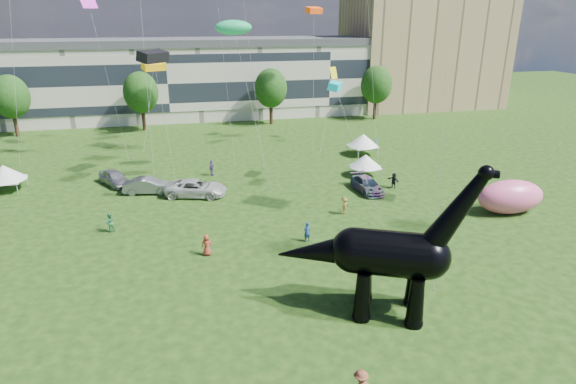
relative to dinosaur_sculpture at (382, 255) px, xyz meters
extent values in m
plane|color=#16330C|center=(-4.37, 0.27, -3.74)|extent=(220.00, 220.00, 0.00)
cube|color=beige|center=(-12.37, 62.27, 2.26)|extent=(78.00, 11.00, 12.00)
cube|color=tan|center=(35.63, 65.27, 7.26)|extent=(28.00, 18.00, 22.00)
cylinder|color=#382314|center=(-34.37, 53.27, -2.14)|extent=(0.56, 0.56, 3.20)
ellipsoid|color=#14380F|center=(-34.37, 53.27, 2.58)|extent=(5.20, 5.20, 6.24)
cylinder|color=#382314|center=(-16.37, 53.27, -2.14)|extent=(0.56, 0.56, 3.20)
ellipsoid|color=#14380F|center=(-16.37, 53.27, 2.58)|extent=(5.20, 5.20, 6.24)
cylinder|color=#382314|center=(3.63, 53.27, -2.14)|extent=(0.56, 0.56, 3.20)
ellipsoid|color=#14380F|center=(3.63, 53.27, 2.58)|extent=(5.20, 5.20, 6.24)
cylinder|color=#382314|center=(21.63, 53.27, -2.14)|extent=(0.56, 0.56, 3.20)
ellipsoid|color=#14380F|center=(21.63, 53.27, 2.58)|extent=(5.20, 5.20, 6.24)
cone|color=black|center=(-1.34, -0.60, -2.24)|extent=(1.38, 1.38, 3.01)
sphere|color=black|center=(-1.34, -0.60, -3.56)|extent=(1.10, 1.10, 1.10)
cone|color=black|center=(-0.43, 1.41, -2.24)|extent=(1.38, 1.38, 3.01)
sphere|color=black|center=(-0.43, 1.41, -3.56)|extent=(1.10, 1.10, 1.10)
cone|color=black|center=(1.40, -1.85, -2.24)|extent=(1.38, 1.38, 3.01)
sphere|color=black|center=(1.40, -1.85, -3.56)|extent=(1.10, 1.10, 1.10)
cone|color=black|center=(2.31, 0.16, -2.24)|extent=(1.38, 1.38, 3.01)
sphere|color=black|center=(2.31, 0.16, -3.56)|extent=(1.10, 1.10, 1.10)
cylinder|color=black|center=(0.40, -0.18, 0.17)|extent=(4.96, 4.21, 2.71)
sphere|color=black|center=(-1.52, 0.69, 0.17)|extent=(2.71, 2.71, 2.71)
sphere|color=black|center=(2.32, -1.05, 0.17)|extent=(2.61, 2.61, 2.61)
cone|color=black|center=(3.43, -1.56, 3.08)|extent=(4.06, 2.93, 5.31)
sphere|color=black|center=(4.55, -2.06, 5.38)|extent=(0.84, 0.84, 0.84)
cylinder|color=black|center=(4.82, -2.19, 5.33)|extent=(0.82, 0.69, 0.44)
cone|color=black|center=(-3.41, 1.55, -0.17)|extent=(5.70, 4.11, 2.95)
imported|color=#A8A7AC|center=(-18.08, 27.55, -2.95)|extent=(3.98, 4.98, 1.59)
imported|color=slate|center=(-14.53, 24.17, -2.95)|extent=(5.05, 2.47, 1.59)
imported|color=silver|center=(-9.89, 22.32, -2.91)|extent=(6.51, 4.31, 1.66)
imported|color=#595960|center=(7.07, 19.82, -3.03)|extent=(2.38, 5.08, 1.43)
cube|color=white|center=(8.70, 24.59, -2.73)|extent=(3.14, 3.14, 0.11)
cone|color=white|center=(8.70, 24.59, -2.00)|extent=(3.98, 3.98, 1.38)
cylinder|color=#999999|center=(7.62, 23.12, -3.24)|extent=(0.06, 0.06, 1.01)
cylinder|color=#999999|center=(10.16, 23.51, -3.24)|extent=(0.06, 0.06, 1.01)
cylinder|color=#999999|center=(7.23, 25.66, -3.24)|extent=(0.06, 0.06, 1.01)
cylinder|color=#999999|center=(9.77, 26.05, -3.24)|extent=(0.06, 0.06, 1.01)
cube|color=white|center=(11.55, 32.71, -2.62)|extent=(3.52, 3.52, 0.12)
cone|color=white|center=(11.55, 32.71, -1.80)|extent=(4.46, 4.46, 1.53)
cylinder|color=#999999|center=(10.38, 31.07, -3.18)|extent=(0.06, 0.06, 1.12)
cylinder|color=#999999|center=(13.20, 31.54, -3.18)|extent=(0.06, 0.06, 1.12)
cylinder|color=#999999|center=(9.91, 33.89, -3.18)|extent=(0.06, 0.06, 1.12)
cylinder|color=#999999|center=(12.73, 34.36, -3.18)|extent=(0.06, 0.06, 1.12)
cube|color=silver|center=(-28.56, 28.05, -2.60)|extent=(3.28, 3.28, 0.12)
cone|color=silver|center=(-28.56, 28.05, -1.77)|extent=(4.16, 4.16, 1.56)
cylinder|color=#999999|center=(-27.19, 26.52, -3.17)|extent=(0.06, 0.06, 1.14)
cylinder|color=#999999|center=(-27.03, 29.42, -3.17)|extent=(0.06, 0.06, 1.14)
ellipsoid|color=pink|center=(17.49, 11.73, -2.20)|extent=(6.31, 3.39, 3.08)
imported|color=olive|center=(2.89, 14.75, -2.94)|extent=(1.19, 1.00, 1.60)
imported|color=#563982|center=(-7.89, 28.51, -2.87)|extent=(0.87, 1.11, 1.76)
imported|color=#36884D|center=(-17.20, 15.43, -2.92)|extent=(0.96, 0.85, 1.65)
imported|color=#AB382A|center=(-9.68, 9.51, -2.92)|extent=(0.88, 0.65, 1.65)
imported|color=navy|center=(-1.82, 10.09, -2.92)|extent=(0.69, 0.55, 1.64)
imported|color=#38648D|center=(14.14, 34.51, -2.96)|extent=(0.65, 0.69, 1.58)
imported|color=black|center=(10.16, 20.24, -2.93)|extent=(1.07, 1.56, 1.62)
cube|color=#FF4C0D|center=(6.71, 39.52, 13.62)|extent=(2.48, 2.03, 0.91)
plane|color=yellow|center=(9.73, 39.97, 5.77)|extent=(1.61, 1.14, 1.52)
ellipsoid|color=#179754|center=(-4.98, 27.59, 11.92)|extent=(3.72, 3.88, 1.45)
cube|color=black|center=(-13.04, 28.21, 9.23)|extent=(3.29, 3.49, 1.29)
cube|color=#0DB9CD|center=(4.29, 22.76, 6.50)|extent=(2.08, 2.51, 0.90)
cube|color=#F6B20C|center=(-13.83, 47.11, 6.46)|extent=(3.47, 2.79, 1.29)
camera|label=1|loc=(-10.89, -23.11, 13.20)|focal=30.00mm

